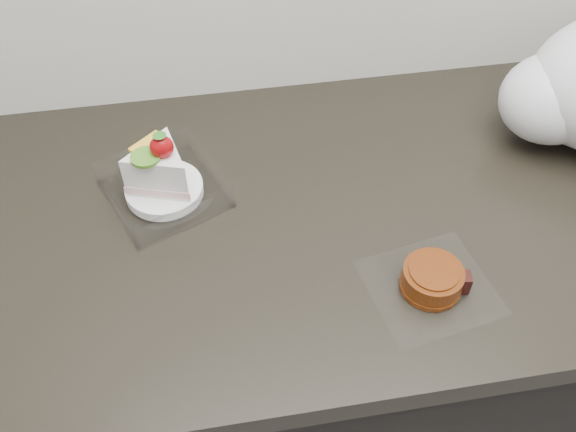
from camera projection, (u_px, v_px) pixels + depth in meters
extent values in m
cube|color=black|center=(362.00, 353.00, 1.34)|extent=(2.00, 0.60, 0.86)
cube|color=black|center=(386.00, 208.00, 1.00)|extent=(2.04, 0.64, 0.04)
cube|color=white|center=(165.00, 194.00, 0.99)|extent=(0.21, 0.21, 0.00)
cylinder|color=white|center=(164.00, 190.00, 0.99)|extent=(0.12, 0.12, 0.02)
ellipsoid|color=#B10B0F|center=(162.00, 147.00, 0.91)|extent=(0.03, 0.03, 0.04)
cone|color=#2D7223|center=(160.00, 138.00, 0.90)|extent=(0.02, 0.02, 0.01)
cylinder|color=#579D2D|center=(145.00, 157.00, 0.92)|extent=(0.04, 0.04, 0.01)
cube|color=yellow|center=(147.00, 143.00, 0.94)|extent=(0.05, 0.05, 0.01)
cube|color=white|center=(430.00, 287.00, 0.88)|extent=(0.19, 0.18, 0.00)
cylinder|color=#6C2B0C|center=(432.00, 279.00, 0.87)|extent=(0.11, 0.11, 0.04)
cylinder|color=#6C2B0C|center=(430.00, 285.00, 0.88)|extent=(0.11, 0.11, 0.01)
cylinder|color=#6C2B0C|center=(434.00, 271.00, 0.85)|extent=(0.09, 0.09, 0.00)
cube|color=black|center=(461.00, 282.00, 0.86)|extent=(0.03, 0.02, 0.03)
ellipsoid|color=silver|center=(553.00, 98.00, 1.02)|extent=(0.19, 0.17, 0.14)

